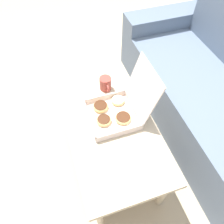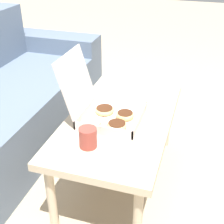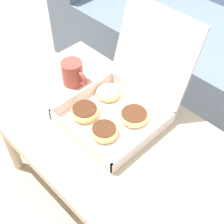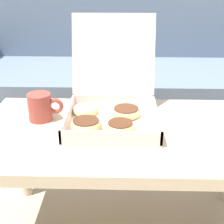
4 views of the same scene
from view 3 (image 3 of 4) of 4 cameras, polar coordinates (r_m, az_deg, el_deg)
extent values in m
plane|color=tan|center=(1.51, 4.21, -12.30)|extent=(12.00, 12.00, 0.00)
cube|color=slate|center=(1.73, 19.49, 5.23)|extent=(1.70, 0.60, 0.43)
cube|color=#C6B293|center=(1.09, 0.66, -4.73)|extent=(1.02, 0.55, 0.04)
cylinder|color=#C6B293|center=(1.45, -18.38, -4.75)|extent=(0.04, 0.04, 0.42)
cylinder|color=#C6B293|center=(1.59, -5.35, 3.56)|extent=(0.04, 0.04, 0.42)
cube|color=silver|center=(1.11, 0.00, -1.62)|extent=(0.32, 0.31, 0.01)
cube|color=silver|center=(1.03, -6.04, -5.00)|extent=(0.32, 0.01, 0.05)
cube|color=silver|center=(1.17, 5.30, 3.11)|extent=(0.32, 0.01, 0.05)
cube|color=silver|center=(1.17, -5.27, 3.30)|extent=(0.01, 0.31, 0.05)
cube|color=silver|center=(1.03, 6.05, -5.25)|extent=(0.01, 0.31, 0.05)
cube|color=silver|center=(1.09, 7.59, 10.81)|extent=(0.32, 0.09, 0.30)
torus|color=#E5BC75|center=(1.05, -1.44, -3.56)|extent=(0.10, 0.10, 0.03)
cylinder|color=#472614|center=(1.04, -1.45, -3.21)|extent=(0.08, 0.08, 0.02)
torus|color=#E5BC75|center=(1.19, -0.75, 3.48)|extent=(0.09, 0.09, 0.03)
cylinder|color=white|center=(1.18, -0.75, 3.76)|extent=(0.08, 0.08, 0.01)
torus|color=#E5BC75|center=(1.10, 4.19, -0.85)|extent=(0.10, 0.10, 0.03)
cylinder|color=#472614|center=(1.09, 4.21, -0.52)|extent=(0.09, 0.09, 0.01)
torus|color=#E5BC75|center=(1.12, -5.00, 0.05)|extent=(0.10, 0.10, 0.03)
cylinder|color=#472614|center=(1.11, -5.03, 0.42)|extent=(0.09, 0.09, 0.02)
cylinder|color=#993D33|center=(1.24, -7.25, 7.13)|extent=(0.08, 0.08, 0.10)
torus|color=#993D33|center=(1.20, -5.57, 6.10)|extent=(0.06, 0.02, 0.06)
camera|label=1|loc=(0.50, 125.14, 24.05)|focal=35.00mm
camera|label=2|loc=(1.90, -53.29, 34.16)|focal=50.00mm
camera|label=4|loc=(0.76, -68.23, -15.92)|focal=50.00mm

